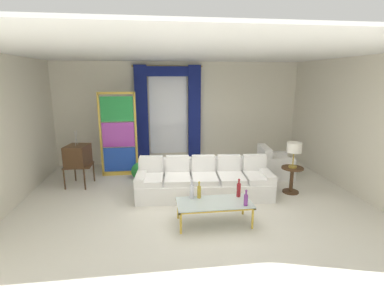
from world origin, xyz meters
name	(u,v)px	position (x,y,z in m)	size (l,w,h in m)	color
ground_plane	(194,203)	(0.00, 0.00, 0.00)	(16.00, 16.00, 0.00)	silver
wall_rear	(180,113)	(0.00, 3.06, 1.50)	(8.00, 0.12, 3.00)	silver
wall_left	(10,131)	(-3.66, 0.60, 1.50)	(0.12, 7.00, 3.00)	silver
wall_right	(345,124)	(3.66, 0.60, 1.50)	(0.12, 7.00, 3.00)	silver
ceiling_slab	(189,55)	(0.00, 0.80, 3.02)	(8.00, 7.60, 0.04)	white
curtained_window	(168,106)	(-0.35, 2.89, 1.74)	(2.00, 0.17, 2.70)	white
couch_white_long	(204,182)	(0.28, 0.40, 0.31)	(2.98, 1.14, 0.86)	white
coffee_table	(214,204)	(0.24, -0.90, 0.37)	(1.32, 0.61, 0.41)	silver
bottle_blue_decanter	(192,191)	(-0.13, -0.69, 0.56)	(0.08, 0.08, 0.36)	silver
bottle_crystal_tall	(239,189)	(0.73, -0.72, 0.55)	(0.07, 0.07, 0.35)	maroon
bottle_amber_squat	(246,199)	(0.75, -1.09, 0.52)	(0.07, 0.07, 0.29)	#753384
bottle_ruby_flask	(199,191)	(0.00, -0.68, 0.54)	(0.07, 0.07, 0.32)	gold
vintage_tv	(78,156)	(-2.60, 1.35, 0.73)	(0.62, 0.67, 1.35)	#472D19
armchair_white	(273,166)	(2.30, 1.36, 0.29)	(0.91, 0.90, 0.80)	white
stained_glass_divider	(119,136)	(-1.71, 1.98, 1.06)	(0.95, 0.05, 2.20)	gold
peacock_figurine	(140,172)	(-1.18, 1.53, 0.22)	(0.44, 0.60, 0.50)	beige
round_side_table	(292,178)	(2.26, 0.26, 0.36)	(0.48, 0.48, 0.59)	#472D19
table_lamp_brass	(294,149)	(2.26, 0.26, 1.03)	(0.32, 0.32, 0.57)	#B29338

